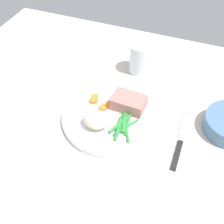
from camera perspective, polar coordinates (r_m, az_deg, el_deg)
name	(u,v)px	position (r cm, az deg, el deg)	size (l,w,h in cm)	color
dining_table	(123,124)	(74.87, 2.31, -2.43)	(120.00, 90.00, 2.00)	beige
dinner_plate	(112,117)	(74.11, 0.00, -0.95)	(26.61, 26.61, 1.60)	white
meat_portion	(130,103)	(74.20, 3.76, 1.89)	(8.81, 5.96, 3.55)	#B2756B
mashed_potatoes	(96,119)	(69.64, -3.26, -1.54)	(6.58, 5.64, 4.25)	beige
carrot_slices	(100,102)	(76.09, -2.51, 1.99)	(6.53, 5.00, 0.99)	orange
green_beans	(123,124)	(70.82, 2.25, -2.53)	(6.26, 11.27, 0.90)	#2D8C38
fork	(55,102)	(80.31, -11.65, 1.94)	(1.44, 16.60, 0.40)	silver
knife	(181,139)	(72.21, 13.97, -5.36)	(1.70, 20.50, 0.64)	black
water_glass	(139,60)	(87.66, 5.63, 10.52)	(6.53, 6.53, 9.43)	silver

